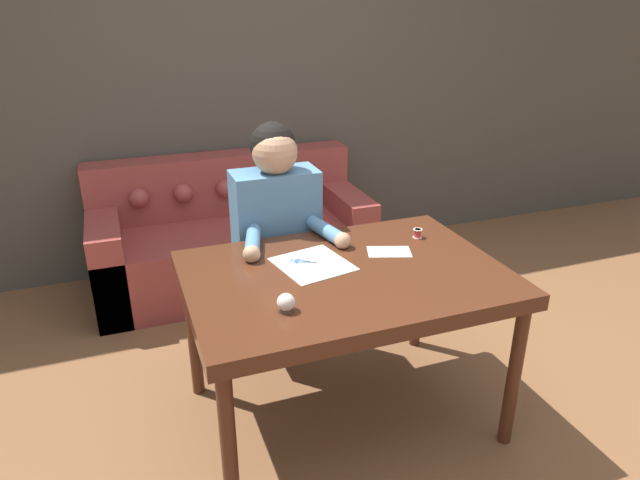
# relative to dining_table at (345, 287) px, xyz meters

# --- Properties ---
(ground_plane) EXTENTS (16.00, 16.00, 0.00)m
(ground_plane) POSITION_rel_dining_table_xyz_m (0.10, -0.06, -0.70)
(ground_plane) COLOR brown
(wall_back) EXTENTS (8.00, 0.06, 2.60)m
(wall_back) POSITION_rel_dining_table_xyz_m (0.10, 1.98, 0.60)
(wall_back) COLOR #474238
(wall_back) RESTS_ON ground_plane
(dining_table) EXTENTS (1.37, 0.96, 0.77)m
(dining_table) POSITION_rel_dining_table_xyz_m (0.00, 0.00, 0.00)
(dining_table) COLOR #472314
(dining_table) RESTS_ON ground_plane
(couch) EXTENTS (1.83, 0.80, 0.86)m
(couch) POSITION_rel_dining_table_xyz_m (-0.18, 1.58, -0.39)
(couch) COLOR brown
(couch) RESTS_ON ground_plane
(person) EXTENTS (0.52, 0.57, 1.30)m
(person) POSITION_rel_dining_table_xyz_m (-0.13, 0.62, -0.01)
(person) COLOR #33281E
(person) RESTS_ON ground_plane
(pattern_paper_main) EXTENTS (0.35, 0.36, 0.00)m
(pattern_paper_main) POSITION_rel_dining_table_xyz_m (-0.11, 0.11, 0.08)
(pattern_paper_main) COLOR beige
(pattern_paper_main) RESTS_ON dining_table
(pattern_paper_offcut) EXTENTS (0.23, 0.18, 0.00)m
(pattern_paper_offcut) POSITION_rel_dining_table_xyz_m (0.27, 0.11, 0.08)
(pattern_paper_offcut) COLOR beige
(pattern_paper_offcut) RESTS_ON dining_table
(scissors) EXTENTS (0.21, 0.16, 0.01)m
(scissors) POSITION_rel_dining_table_xyz_m (-0.13, 0.14, 0.08)
(scissors) COLOR silver
(scissors) RESTS_ON dining_table
(thread_spool) EXTENTS (0.04, 0.04, 0.05)m
(thread_spool) POSITION_rel_dining_table_xyz_m (0.48, 0.22, 0.10)
(thread_spool) COLOR red
(thread_spool) RESTS_ON dining_table
(pin_cushion) EXTENTS (0.07, 0.07, 0.07)m
(pin_cushion) POSITION_rel_dining_table_xyz_m (-0.34, -0.23, 0.11)
(pin_cushion) COLOR #4C3828
(pin_cushion) RESTS_ON dining_table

